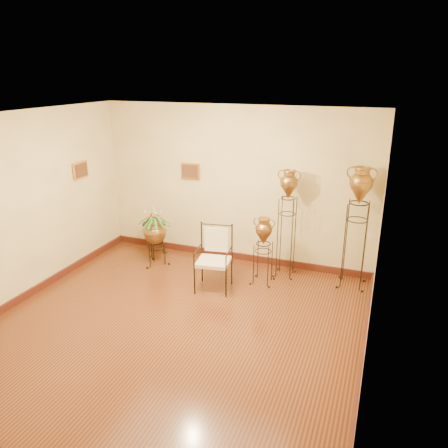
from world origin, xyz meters
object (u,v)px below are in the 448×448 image
(armchair, at_px, (213,259))
(side_table, at_px, (155,238))
(amphora_tall, at_px, (287,223))
(planter_urn, at_px, (155,230))
(amphora_mid, at_px, (356,227))

(armchair, relative_size, side_table, 1.31)
(amphora_tall, height_order, planter_urn, amphora_tall)
(armchair, bearing_deg, side_table, 140.94)
(amphora_tall, height_order, amphora_mid, amphora_mid)
(amphora_tall, relative_size, side_table, 2.35)
(amphora_tall, xyz_separation_m, armchair, (-0.95, -0.91, -0.43))
(amphora_tall, distance_m, planter_urn, 2.33)
(armchair, bearing_deg, amphora_tall, 35.13)
(planter_urn, xyz_separation_m, armchair, (1.33, -0.51, -0.14))
(planter_urn, bearing_deg, side_table, 121.12)
(armchair, bearing_deg, amphora_mid, 15.61)
(amphora_mid, bearing_deg, side_table, 179.99)
(armchair, distance_m, side_table, 1.84)
(side_table, bearing_deg, amphora_mid, -0.01)
(amphora_tall, height_order, side_table, amphora_tall)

